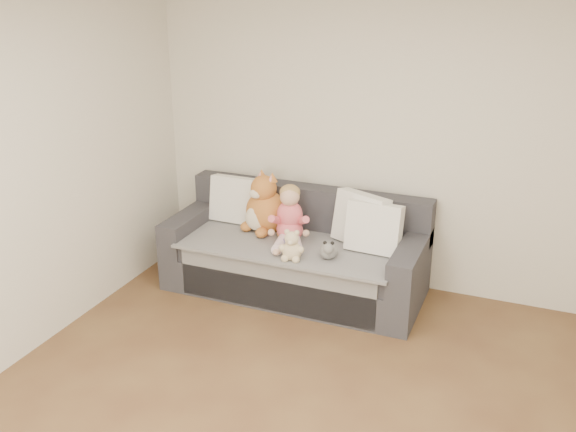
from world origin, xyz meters
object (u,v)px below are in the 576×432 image
(sofa, at_px, (296,256))
(toddler, at_px, (290,218))
(plush_cat, at_px, (265,208))
(sippy_cup, at_px, (287,242))
(teddy_bear, at_px, (292,248))

(sofa, xyz_separation_m, toddler, (-0.04, -0.06, 0.37))
(sofa, xyz_separation_m, plush_cat, (-0.32, 0.07, 0.37))
(sofa, height_order, sippy_cup, sofa)
(plush_cat, bearing_deg, toddler, -1.63)
(sofa, height_order, toddler, toddler)
(plush_cat, height_order, teddy_bear, plush_cat)
(plush_cat, distance_m, teddy_bear, 0.67)
(teddy_bear, bearing_deg, sofa, 97.89)
(toddler, height_order, plush_cat, plush_cat)
(toddler, relative_size, sippy_cup, 4.91)
(toddler, relative_size, teddy_bear, 1.94)
(sofa, bearing_deg, plush_cat, 167.53)
(plush_cat, relative_size, teddy_bear, 2.20)
(sofa, distance_m, teddy_bear, 0.51)
(sofa, relative_size, toddler, 4.35)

